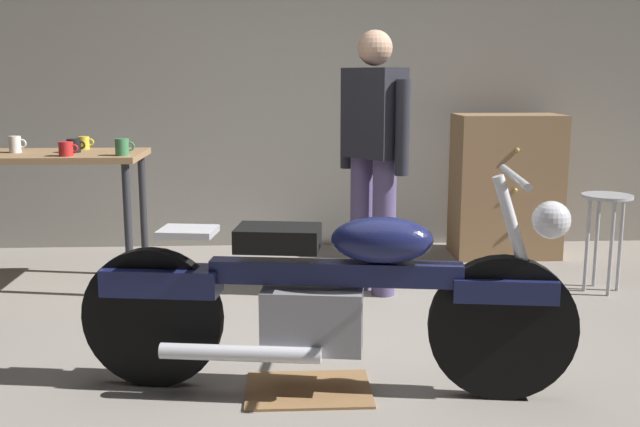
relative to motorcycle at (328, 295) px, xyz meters
The scene contains 13 objects.
ground_plane 0.48m from the motorcycle, 81.85° to the left, with size 12.00×12.00×0.00m, color gray.
back_wall 3.15m from the motorcycle, 89.57° to the left, with size 8.00×0.12×3.10m, color gray.
workbench 2.49m from the motorcycle, 135.19° to the left, with size 1.30×0.64×0.90m.
motorcycle is the anchor object (origin of this frame).
person_standing 1.65m from the motorcycle, 75.87° to the left, with size 0.41×0.46×1.67m.
shop_stool 2.39m from the motorcycle, 37.68° to the left, with size 0.32×0.32×0.64m.
wooden_dresser 2.90m from the motorcycle, 57.97° to the left, with size 0.80×0.47×1.10m.
drip_tray 0.45m from the motorcycle, behind, with size 0.56×0.40×0.01m, color olive.
mug_white_ceramic 2.65m from the motorcycle, 137.44° to the left, with size 0.11×0.08×0.11m.
mug_black_matte 2.38m from the motorcycle, 131.39° to the left, with size 0.12×0.09×0.09m.
mug_red_diner 2.22m from the motorcycle, 134.94° to the left, with size 0.12×0.09×0.09m.
mug_green_speckled 2.02m from the motorcycle, 127.50° to the left, with size 0.12×0.09×0.11m.
mug_yellow_tall 2.54m from the motorcycle, 127.95° to the left, with size 0.10×0.07×0.09m.
Camera 1 is at (-0.22, -3.24, 1.40)m, focal length 41.24 mm.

